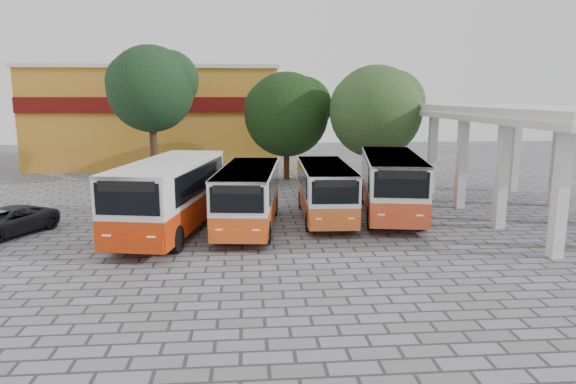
{
  "coord_description": "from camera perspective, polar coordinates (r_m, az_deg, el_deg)",
  "views": [
    {
      "loc": [
        -3.57,
        -19.93,
        5.93
      ],
      "look_at": [
        -1.61,
        3.46,
        1.5
      ],
      "focal_mm": 32.0,
      "sensor_mm": 36.0,
      "label": 1
    }
  ],
  "objects": [
    {
      "name": "bus_centre_right",
      "position": [
        24.87,
        4.15,
        0.46
      ],
      "size": [
        2.51,
        7.41,
        2.64
      ],
      "rotation": [
        0.0,
        0.0,
        -0.04
      ],
      "color": "#DA5C1E",
      "rests_on": "ground"
    },
    {
      "name": "terminal_shelter",
      "position": [
        27.78,
        25.89,
        7.53
      ],
      "size": [
        6.8,
        15.8,
        5.4
      ],
      "color": "silver",
      "rests_on": "ground"
    },
    {
      "name": "bus_centre_left",
      "position": [
        23.11,
        -4.43,
        -0.16
      ],
      "size": [
        3.21,
        7.87,
        2.75
      ],
      "rotation": [
        0.0,
        0.0,
        -0.12
      ],
      "color": "#DA4F13",
      "rests_on": "ground"
    },
    {
      "name": "parked_car",
      "position": [
        25.12,
        -28.81,
        -2.9
      ],
      "size": [
        3.83,
        4.76,
        1.2
      ],
      "primitive_type": "imported",
      "rotation": [
        0.0,
        0.0,
        -0.5
      ],
      "color": "black",
      "rests_on": "ground"
    },
    {
      "name": "bus_far_left",
      "position": [
        22.75,
        -13.01,
        0.03
      ],
      "size": [
        4.3,
        9.17,
        3.16
      ],
      "rotation": [
        0.0,
        0.0,
        -0.19
      ],
      "color": "red",
      "rests_on": "ground"
    },
    {
      "name": "tree_right",
      "position": [
        34.23,
        9.83,
        9.12
      ],
      "size": [
        6.3,
        6.0,
        7.89
      ],
      "color": "#362819",
      "rests_on": "ground"
    },
    {
      "name": "shophouse_block",
      "position": [
        46.55,
        -14.11,
        8.19
      ],
      "size": [
        20.4,
        10.4,
        8.3
      ],
      "color": "#B77A20",
      "rests_on": "ground"
    },
    {
      "name": "tree_middle",
      "position": [
        36.39,
        -0.05,
        8.92
      ],
      "size": [
        6.21,
        5.92,
        7.57
      ],
      "color": "#402510",
      "rests_on": "ground"
    },
    {
      "name": "bus_far_right",
      "position": [
        25.88,
        11.4,
        1.2
      ],
      "size": [
        4.05,
        8.81,
        3.04
      ],
      "rotation": [
        0.0,
        0.0,
        -0.18
      ],
      "color": "#D3431D",
      "rests_on": "ground"
    },
    {
      "name": "ground",
      "position": [
        21.1,
        5.18,
        -5.68
      ],
      "size": [
        90.0,
        90.0,
        0.0
      ],
      "primitive_type": "plane",
      "color": "slate",
      "rests_on": "ground"
    },
    {
      "name": "tree_left",
      "position": [
        35.79,
        -14.89,
        11.31
      ],
      "size": [
        6.0,
        5.71,
        9.21
      ],
      "color": "#493120",
      "rests_on": "ground"
    }
  ]
}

